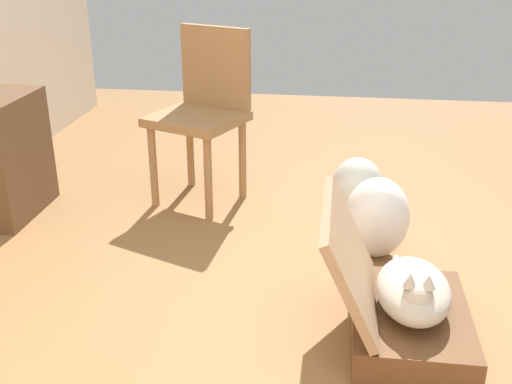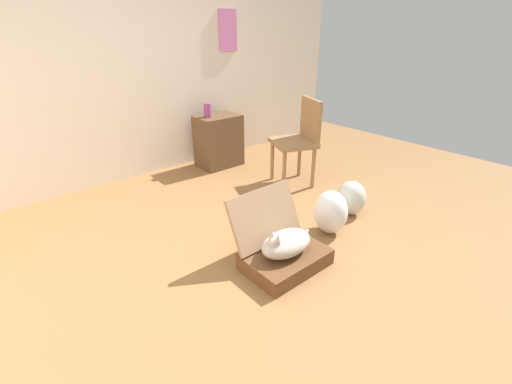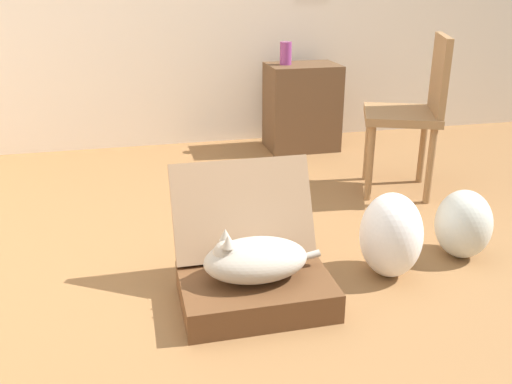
% 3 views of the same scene
% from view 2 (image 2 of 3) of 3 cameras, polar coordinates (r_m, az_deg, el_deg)
% --- Properties ---
extents(ground_plane, '(7.68, 7.68, 0.00)m').
position_cam_2_polar(ground_plane, '(3.02, 0.47, -9.08)').
color(ground_plane, olive).
rests_on(ground_plane, ground).
extents(wall_back, '(6.40, 0.15, 2.60)m').
position_cam_2_polar(wall_back, '(4.47, -19.82, 18.75)').
color(wall_back, beige).
rests_on(wall_back, ground).
extents(suitcase_base, '(0.63, 0.45, 0.13)m').
position_cam_2_polar(suitcase_base, '(2.79, 4.84, -10.88)').
color(suitcase_base, brown).
rests_on(suitcase_base, ground).
extents(suitcase_lid, '(0.63, 0.23, 0.42)m').
position_cam_2_polar(suitcase_lid, '(2.79, 1.46, -4.03)').
color(suitcase_lid, '#9B7756').
rests_on(suitcase_lid, suitcase_base).
extents(cat, '(0.52, 0.28, 0.23)m').
position_cam_2_polar(cat, '(2.69, 4.83, -8.31)').
color(cat, '#B2A899').
rests_on(cat, suitcase_base).
extents(plastic_bag_white, '(0.28, 0.31, 0.41)m').
position_cam_2_polar(plastic_bag_white, '(3.21, 12.07, -3.23)').
color(plastic_bag_white, white).
rests_on(plastic_bag_white, ground).
extents(plastic_bag_clear, '(0.27, 0.29, 0.35)m').
position_cam_2_polar(plastic_bag_clear, '(3.59, 15.28, -0.93)').
color(plastic_bag_clear, silver).
rests_on(plastic_bag_clear, ground).
extents(side_table, '(0.55, 0.40, 0.68)m').
position_cam_2_polar(side_table, '(4.71, -6.13, 8.29)').
color(side_table, brown).
rests_on(side_table, ground).
extents(vase_tall, '(0.09, 0.09, 0.17)m').
position_cam_2_polar(vase_tall, '(4.54, -7.93, 13.08)').
color(vase_tall, '#8C387A').
rests_on(vase_tall, side_table).
extents(chair, '(0.60, 0.61, 0.99)m').
position_cam_2_polar(chair, '(4.08, 7.09, 8.76)').
color(chair, olive).
rests_on(chair, ground).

